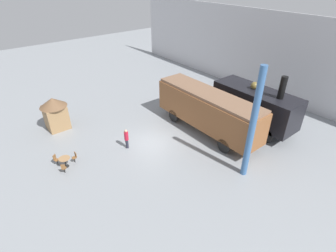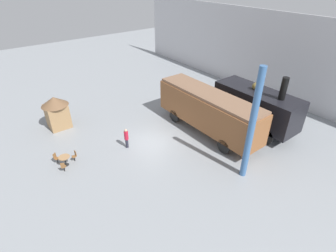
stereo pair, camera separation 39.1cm
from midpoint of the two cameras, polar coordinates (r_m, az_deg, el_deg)
name	(u,v)px [view 1 (the left image)]	position (r m, az deg, el deg)	size (l,w,h in m)	color
ground_plane	(153,142)	(22.32, -3.87, -3.47)	(80.00, 80.00, 0.00)	gray
backdrop_wall	(270,56)	(31.25, 20.93, 14.12)	(44.00, 0.15, 9.00)	silver
steam_locomotive	(255,104)	(24.57, 17.99, 4.49)	(7.67, 2.74, 5.46)	black
passenger_coach_wooden	(208,109)	(22.84, 8.15, 3.74)	(10.38, 2.62, 3.76)	brown
cafe_table_near	(65,160)	(20.86, -22.09, -6.90)	(0.83, 0.83, 0.77)	black
cafe_chair_0	(56,159)	(21.36, -23.72, -6.61)	(0.40, 0.40, 0.87)	black
cafe_chair_1	(64,168)	(20.30, -22.29, -8.43)	(0.40, 0.39, 0.87)	black
cafe_chair_2	(75,157)	(21.09, -20.12, -6.26)	(0.36, 0.36, 0.87)	black
visitor_person	(126,138)	(21.34, -9.55, -2.61)	(0.34, 0.34, 1.74)	#262633
ticket_kiosk	(55,112)	(25.52, -23.81, 2.87)	(2.34, 2.34, 3.00)	#99754C
support_pillar	(252,126)	(17.57, 17.31, 0.04)	(0.44, 0.44, 8.00)	#386093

